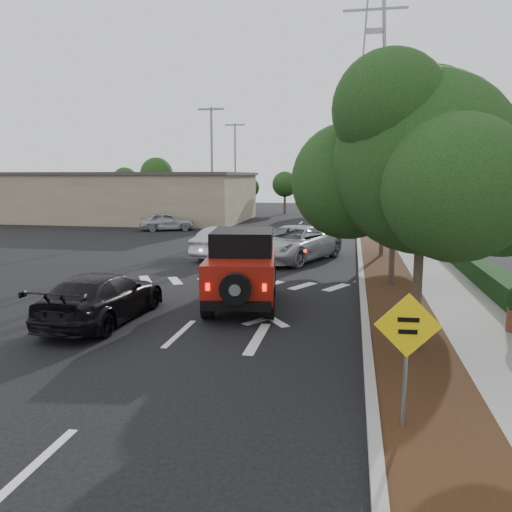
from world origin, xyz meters
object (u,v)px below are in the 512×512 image
(red_jeep, at_px, (243,267))
(silver_suv_ahead, at_px, (293,243))
(speed_hump_sign, at_px, (407,342))
(black_suv_oncoming, at_px, (103,297))

(red_jeep, relative_size, silver_suv_ahead, 0.80)
(speed_hump_sign, bearing_deg, silver_suv_ahead, 99.46)
(silver_suv_ahead, bearing_deg, red_jeep, -70.80)
(red_jeep, relative_size, speed_hump_sign, 2.18)
(silver_suv_ahead, distance_m, speed_hump_sign, 15.86)
(black_suv_oncoming, bearing_deg, silver_suv_ahead, -108.00)
(red_jeep, bearing_deg, silver_suv_ahead, 77.85)
(silver_suv_ahead, height_order, black_suv_oncoming, silver_suv_ahead)
(black_suv_oncoming, height_order, speed_hump_sign, speed_hump_sign)
(silver_suv_ahead, relative_size, speed_hump_sign, 2.73)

